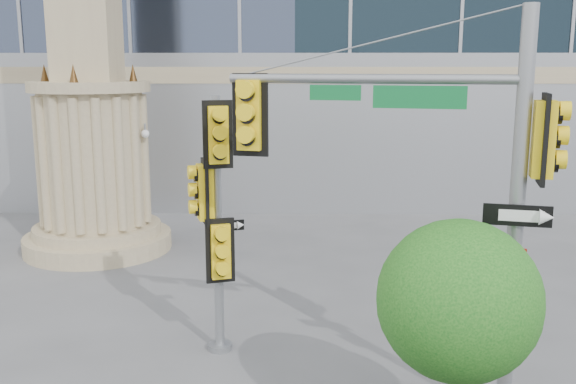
{
  "coord_description": "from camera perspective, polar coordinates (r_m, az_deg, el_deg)",
  "views": [
    {
      "loc": [
        0.08,
        -9.92,
        5.58
      ],
      "look_at": [
        -0.08,
        2.0,
        3.21
      ],
      "focal_mm": 40.0,
      "sensor_mm": 36.0,
      "label": 1
    }
  ],
  "objects": [
    {
      "name": "monument",
      "position": [
        19.87,
        -17.33,
        10.57
      ],
      "size": [
        4.4,
        4.4,
        16.6
      ],
      "color": "tan",
      "rests_on": "ground"
    },
    {
      "name": "street_tree",
      "position": [
        9.17,
        15.11,
        -9.83
      ],
      "size": [
        2.28,
        2.23,
        3.55
      ],
      "color": "tan",
      "rests_on": "ground"
    },
    {
      "name": "secondary_signal_pole",
      "position": [
        12.18,
        -6.48,
        -1.28
      ],
      "size": [
        0.94,
        0.67,
        5.02
      ],
      "rotation": [
        0.0,
        0.0,
        0.3
      ],
      "color": "slate",
      "rests_on": "ground"
    },
    {
      "name": "main_signal_pole",
      "position": [
        10.09,
        13.29,
        1.89
      ],
      "size": [
        4.91,
        1.58,
        6.44
      ],
      "rotation": [
        0.0,
        0.0,
        -0.24
      ],
      "color": "slate",
      "rests_on": "ground"
    }
  ]
}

